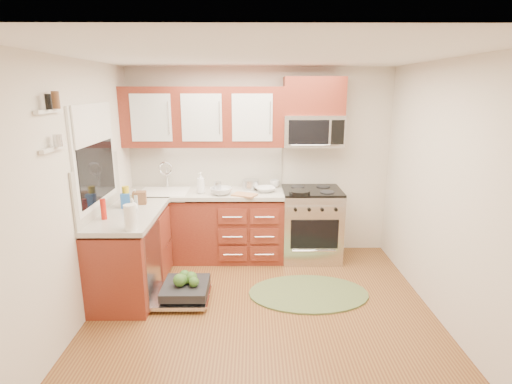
{
  "coord_description": "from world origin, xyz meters",
  "views": [
    {
      "loc": [
        -0.09,
        -3.6,
        2.22
      ],
      "look_at": [
        -0.06,
        0.85,
        1.07
      ],
      "focal_mm": 28.0,
      "sensor_mm": 36.0,
      "label": 1
    }
  ],
  "objects_px": {
    "skillet": "(300,192)",
    "bowl_b": "(221,191)",
    "range": "(311,224)",
    "paper_towel_roll": "(130,217)",
    "upper_cabinets": "(203,117)",
    "rug": "(308,293)",
    "cup": "(275,184)",
    "microwave": "(313,131)",
    "bowl_a": "(265,189)",
    "cutting_board": "(244,195)",
    "stock_pot": "(251,184)",
    "sink": "(165,201)",
    "dishwasher": "(182,292)"
  },
  "relations": [
    {
      "from": "upper_cabinets",
      "to": "cup",
      "type": "height_order",
      "value": "upper_cabinets"
    },
    {
      "from": "sink",
      "to": "bowl_b",
      "type": "height_order",
      "value": "bowl_b"
    },
    {
      "from": "skillet",
      "to": "bowl_b",
      "type": "bearing_deg",
      "value": 174.46
    },
    {
      "from": "skillet",
      "to": "bowl_b",
      "type": "distance_m",
      "value": 0.99
    },
    {
      "from": "paper_towel_roll",
      "to": "bowl_b",
      "type": "distance_m",
      "value": 1.51
    },
    {
      "from": "dishwasher",
      "to": "bowl_a",
      "type": "height_order",
      "value": "bowl_a"
    },
    {
      "from": "bowl_a",
      "to": "bowl_b",
      "type": "xyz_separation_m",
      "value": [
        -0.56,
        -0.13,
        0.01
      ]
    },
    {
      "from": "sink",
      "to": "paper_towel_roll",
      "type": "bearing_deg",
      "value": -90.0
    },
    {
      "from": "bowl_b",
      "to": "cup",
      "type": "bearing_deg",
      "value": 27.79
    },
    {
      "from": "sink",
      "to": "skillet",
      "type": "bearing_deg",
      "value": -7.63
    },
    {
      "from": "upper_cabinets",
      "to": "skillet",
      "type": "bearing_deg",
      "value": -17.74
    },
    {
      "from": "skillet",
      "to": "paper_towel_roll",
      "type": "height_order",
      "value": "paper_towel_roll"
    },
    {
      "from": "upper_cabinets",
      "to": "cutting_board",
      "type": "relative_size",
      "value": 7.01
    },
    {
      "from": "range",
      "to": "paper_towel_roll",
      "type": "distance_m",
      "value": 2.48
    },
    {
      "from": "skillet",
      "to": "cup",
      "type": "distance_m",
      "value": 0.54
    },
    {
      "from": "dishwasher",
      "to": "bowl_a",
      "type": "bearing_deg",
      "value": 50.27
    },
    {
      "from": "upper_cabinets",
      "to": "paper_towel_roll",
      "type": "bearing_deg",
      "value": -108.22
    },
    {
      "from": "cup",
      "to": "paper_towel_roll",
      "type": "bearing_deg",
      "value": -130.97
    },
    {
      "from": "bowl_b",
      "to": "paper_towel_roll",
      "type": "bearing_deg",
      "value": -120.03
    },
    {
      "from": "sink",
      "to": "cutting_board",
      "type": "bearing_deg",
      "value": -10.78
    },
    {
      "from": "microwave",
      "to": "sink",
      "type": "distance_m",
      "value": 2.13
    },
    {
      "from": "paper_towel_roll",
      "to": "skillet",
      "type": "bearing_deg",
      "value": 34.8
    },
    {
      "from": "stock_pot",
      "to": "cup",
      "type": "distance_m",
      "value": 0.34
    },
    {
      "from": "skillet",
      "to": "sink",
      "type": "bearing_deg",
      "value": 172.37
    },
    {
      "from": "upper_cabinets",
      "to": "cup",
      "type": "xyz_separation_m",
      "value": [
        0.93,
        0.07,
        -0.9
      ]
    },
    {
      "from": "range",
      "to": "rug",
      "type": "relative_size",
      "value": 0.71
    },
    {
      "from": "cutting_board",
      "to": "bowl_a",
      "type": "relative_size",
      "value": 1.15
    },
    {
      "from": "bowl_b",
      "to": "stock_pot",
      "type": "bearing_deg",
      "value": 35.38
    },
    {
      "from": "sink",
      "to": "skillet",
      "type": "xyz_separation_m",
      "value": [
        1.74,
        -0.23,
        0.17
      ]
    },
    {
      "from": "upper_cabinets",
      "to": "rug",
      "type": "bearing_deg",
      "value": -42.83
    },
    {
      "from": "dishwasher",
      "to": "cutting_board",
      "type": "height_order",
      "value": "cutting_board"
    },
    {
      "from": "sink",
      "to": "stock_pot",
      "type": "xyz_separation_m",
      "value": [
        1.13,
        0.13,
        0.19
      ]
    },
    {
      "from": "stock_pot",
      "to": "bowl_b",
      "type": "distance_m",
      "value": 0.46
    },
    {
      "from": "dishwasher",
      "to": "skillet",
      "type": "distance_m",
      "value": 1.83
    },
    {
      "from": "skillet",
      "to": "cup",
      "type": "height_order",
      "value": "cup"
    },
    {
      "from": "cutting_board",
      "to": "cup",
      "type": "height_order",
      "value": "cup"
    },
    {
      "from": "cutting_board",
      "to": "cup",
      "type": "bearing_deg",
      "value": 47.13
    },
    {
      "from": "cutting_board",
      "to": "stock_pot",
      "type": "bearing_deg",
      "value": 77.22
    },
    {
      "from": "dishwasher",
      "to": "bowl_a",
      "type": "xyz_separation_m",
      "value": [
        0.93,
        1.12,
        0.86
      ]
    },
    {
      "from": "range",
      "to": "cup",
      "type": "xyz_separation_m",
      "value": [
        -0.48,
        0.22,
        0.5
      ]
    },
    {
      "from": "rug",
      "to": "paper_towel_roll",
      "type": "height_order",
      "value": "paper_towel_roll"
    },
    {
      "from": "sink",
      "to": "cup",
      "type": "distance_m",
      "value": 1.48
    },
    {
      "from": "microwave",
      "to": "range",
      "type": "bearing_deg",
      "value": -90.0
    },
    {
      "from": "microwave",
      "to": "upper_cabinets",
      "type": "bearing_deg",
      "value": 178.98
    },
    {
      "from": "dishwasher",
      "to": "rug",
      "type": "height_order",
      "value": "dishwasher"
    },
    {
      "from": "range",
      "to": "microwave",
      "type": "bearing_deg",
      "value": 90.0
    },
    {
      "from": "skillet",
      "to": "stock_pot",
      "type": "relative_size",
      "value": 1.2
    },
    {
      "from": "bowl_a",
      "to": "paper_towel_roll",
      "type": "bearing_deg",
      "value": -132.53
    },
    {
      "from": "rug",
      "to": "bowl_a",
      "type": "bearing_deg",
      "value": 114.65
    },
    {
      "from": "rug",
      "to": "cup",
      "type": "distance_m",
      "value": 1.6
    }
  ]
}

